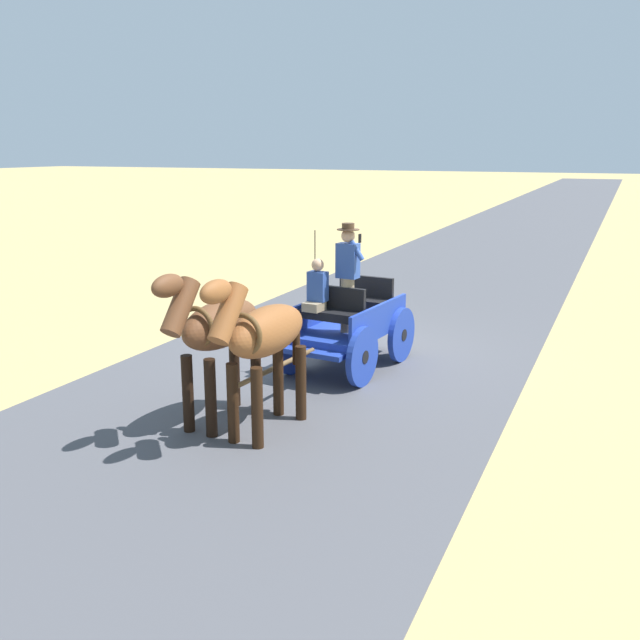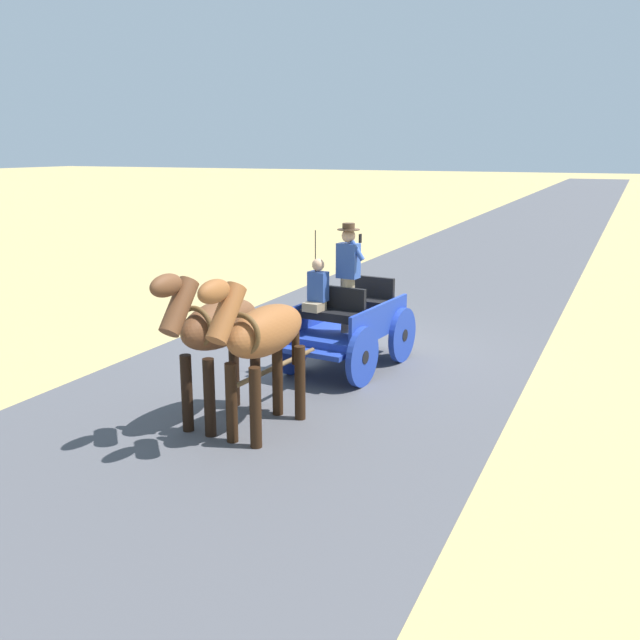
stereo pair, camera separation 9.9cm
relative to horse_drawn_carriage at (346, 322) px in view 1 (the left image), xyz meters
The scene contains 5 objects.
ground_plane 1.38m from the horse_drawn_carriage, 67.63° to the right, with size 200.00×200.00×0.00m, color tan.
road_surface 1.38m from the horse_drawn_carriage, 67.63° to the right, with size 6.71×160.00×0.01m, color #4C4C51.
horse_drawn_carriage is the anchor object (origin of this frame).
horse_near_side 3.09m from the horse_drawn_carriage, 90.88° to the left, with size 0.69×2.14×2.21m.
horse_off_side 3.09m from the horse_drawn_carriage, 77.04° to the left, with size 0.66×2.13×2.21m.
Camera 1 is at (-4.64, 11.82, 3.67)m, focal length 39.89 mm.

